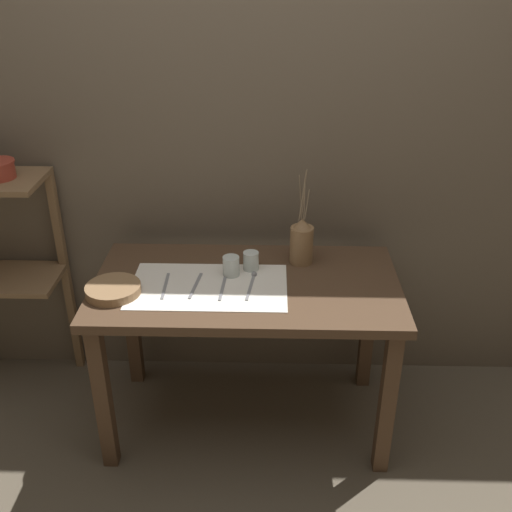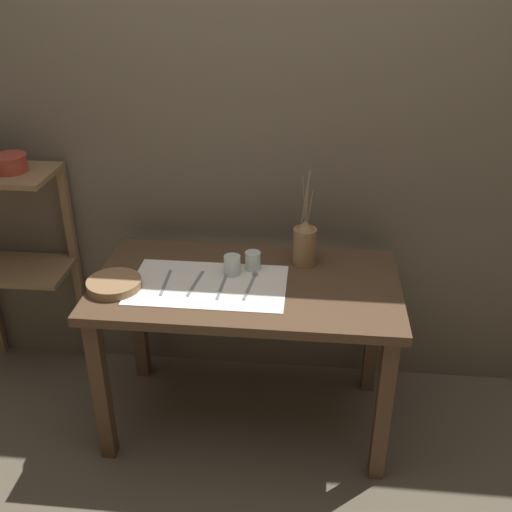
{
  "view_description": "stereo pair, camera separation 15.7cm",
  "coord_description": "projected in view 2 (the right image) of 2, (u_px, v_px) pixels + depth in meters",
  "views": [
    {
      "loc": [
        0.1,
        -2.12,
        1.97
      ],
      "look_at": [
        0.04,
        0.0,
        0.86
      ],
      "focal_mm": 42.0,
      "sensor_mm": 36.0,
      "label": 1
    },
    {
      "loc": [
        0.25,
        -2.11,
        1.97
      ],
      "look_at": [
        0.04,
        0.0,
        0.86
      ],
      "focal_mm": 42.0,
      "sensor_mm": 36.0,
      "label": 2
    }
  ],
  "objects": [
    {
      "name": "ground_plane",
      "position": [
        248.0,
        418.0,
        2.8
      ],
      "size": [
        12.0,
        12.0,
        0.0
      ],
      "primitive_type": "plane",
      "color": "brown"
    },
    {
      "name": "fork_outer",
      "position": [
        166.0,
        282.0,
        2.44
      ],
      "size": [
        0.02,
        0.2,
        0.0
      ],
      "color": "gray",
      "rests_on": "wooden_table"
    },
    {
      "name": "fork_inner",
      "position": [
        195.0,
        283.0,
        2.43
      ],
      "size": [
        0.04,
        0.2,
        0.0
      ],
      "color": "gray",
      "rests_on": "wooden_table"
    },
    {
      "name": "wooden_table",
      "position": [
        247.0,
        303.0,
        2.5
      ],
      "size": [
        1.26,
        0.67,
        0.74
      ],
      "color": "#4C3523",
      "rests_on": "ground_plane"
    },
    {
      "name": "pitcher_with_flowers",
      "position": [
        305.0,
        243.0,
        2.55
      ],
      "size": [
        0.1,
        0.1,
        0.42
      ],
      "color": "olive",
      "rests_on": "wooden_table"
    },
    {
      "name": "linen_cloth",
      "position": [
        208.0,
        285.0,
        2.43
      ],
      "size": [
        0.63,
        0.37,
        0.0
      ],
      "color": "white",
      "rests_on": "wooden_table"
    },
    {
      "name": "metal_pot_small",
      "position": [
        10.0,
        163.0,
        2.58
      ],
      "size": [
        0.15,
        0.15,
        0.08
      ],
      "color": "#9E3828",
      "rests_on": "wooden_shelf_unit"
    },
    {
      "name": "wooden_shelf_unit",
      "position": [
        12.0,
        235.0,
        2.79
      ],
      "size": [
        0.52,
        0.31,
        1.09
      ],
      "color": "brown",
      "rests_on": "ground_plane"
    },
    {
      "name": "stone_wall_back",
      "position": [
        257.0,
        140.0,
        2.63
      ],
      "size": [
        7.0,
        0.06,
        2.4
      ],
      "color": "brown",
      "rests_on": "ground_plane"
    },
    {
      "name": "spoon_outer",
      "position": [
        225.0,
        278.0,
        2.46
      ],
      "size": [
        0.03,
        0.22,
        0.02
      ],
      "color": "gray",
      "rests_on": "wooden_table"
    },
    {
      "name": "glass_tumbler_near",
      "position": [
        232.0,
        265.0,
        2.49
      ],
      "size": [
        0.07,
        0.07,
        0.08
      ],
      "color": "silver",
      "rests_on": "wooden_table"
    },
    {
      "name": "wooden_bowl",
      "position": [
        114.0,
        284.0,
        2.4
      ],
      "size": [
        0.22,
        0.22,
        0.04
      ],
      "color": "#8E6B47",
      "rests_on": "wooden_table"
    },
    {
      "name": "spoon_inner",
      "position": [
        253.0,
        279.0,
        2.46
      ],
      "size": [
        0.04,
        0.21,
        0.02
      ],
      "color": "gray",
      "rests_on": "wooden_table"
    },
    {
      "name": "glass_tumbler_far",
      "position": [
        253.0,
        261.0,
        2.53
      ],
      "size": [
        0.07,
        0.07,
        0.08
      ],
      "color": "silver",
      "rests_on": "wooden_table"
    }
  ]
}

